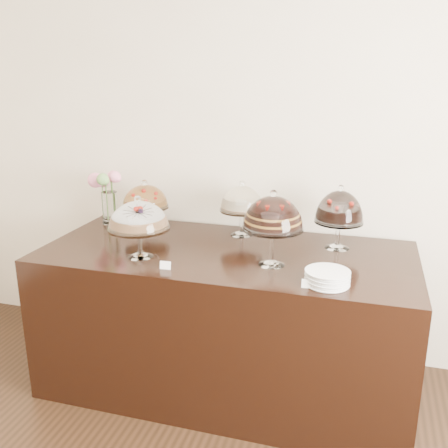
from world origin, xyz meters
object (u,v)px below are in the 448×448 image
(cake_stand_cheesecake, at_px, (242,201))
(plate_stack, at_px, (327,278))
(cake_stand_choco_layer, at_px, (273,215))
(cake_stand_fruit_tart, at_px, (145,198))
(flower_vase, at_px, (106,191))
(cake_stand_sugar_sponge, at_px, (138,218))
(cake_stand_dark_choco, at_px, (339,209))
(display_counter, at_px, (226,319))

(cake_stand_cheesecake, height_order, plate_stack, cake_stand_cheesecake)
(cake_stand_choco_layer, bearing_deg, cake_stand_fruit_tart, 155.79)
(cake_stand_cheesecake, xyz_separation_m, flower_vase, (-0.97, 0.01, -0.00))
(cake_stand_fruit_tart, bearing_deg, flower_vase, 171.69)
(cake_stand_sugar_sponge, height_order, cake_stand_fruit_tart, cake_stand_sugar_sponge)
(flower_vase, distance_m, plate_stack, 1.73)
(cake_stand_dark_choco, distance_m, cake_stand_fruit_tart, 1.28)
(cake_stand_fruit_tart, bearing_deg, cake_stand_choco_layer, -24.21)
(cake_stand_sugar_sponge, height_order, plate_stack, cake_stand_sugar_sponge)
(flower_vase, bearing_deg, cake_stand_choco_layer, -20.52)
(cake_stand_dark_choco, bearing_deg, cake_stand_choco_layer, -130.48)
(cake_stand_choco_layer, bearing_deg, display_counter, 153.90)
(display_counter, xyz_separation_m, cake_stand_choco_layer, (0.30, -0.15, 0.73))
(display_counter, relative_size, flower_vase, 5.83)
(cake_stand_dark_choco, bearing_deg, display_counter, -159.59)
(cake_stand_choco_layer, xyz_separation_m, plate_stack, (0.32, -0.19, -0.25))
(cake_stand_dark_choco, bearing_deg, flower_vase, 176.71)
(display_counter, bearing_deg, flower_vase, 161.33)
(cake_stand_sugar_sponge, height_order, flower_vase, flower_vase)
(cake_stand_sugar_sponge, distance_m, cake_stand_choco_layer, 0.76)
(cake_stand_cheesecake, bearing_deg, flower_vase, 179.61)
(cake_stand_cheesecake, bearing_deg, cake_stand_fruit_tart, -176.59)
(cake_stand_sugar_sponge, relative_size, cake_stand_fruit_tart, 1.08)
(cake_stand_sugar_sponge, xyz_separation_m, cake_stand_cheesecake, (0.46, 0.56, -0.00))
(cake_stand_fruit_tart, relative_size, flower_vase, 0.89)
(display_counter, xyz_separation_m, flower_vase, (-0.96, 0.33, 0.68))
(cake_stand_cheesecake, bearing_deg, display_counter, -92.00)
(cake_stand_choco_layer, bearing_deg, cake_stand_cheesecake, 121.97)
(cake_stand_cheesecake, distance_m, flower_vase, 0.97)
(flower_vase, bearing_deg, cake_stand_fruit_tart, -8.31)
(display_counter, distance_m, cake_stand_fruit_tart, 0.97)
(plate_stack, bearing_deg, cake_stand_sugar_sponge, 174.63)
(cake_stand_sugar_sponge, height_order, cake_stand_cheesecake, same)
(cake_stand_sugar_sponge, xyz_separation_m, cake_stand_dark_choco, (1.08, 0.47, 0.01))
(cake_stand_choco_layer, xyz_separation_m, cake_stand_cheesecake, (-0.29, 0.47, -0.05))
(display_counter, bearing_deg, cake_stand_sugar_sponge, -152.06)
(display_counter, relative_size, cake_stand_sugar_sponge, 6.08)
(display_counter, relative_size, cake_stand_choco_layer, 5.20)
(cake_stand_cheesecake, distance_m, plate_stack, 0.92)
(cake_stand_choco_layer, height_order, flower_vase, cake_stand_choco_layer)
(cake_stand_fruit_tart, bearing_deg, cake_stand_sugar_sponge, -68.74)
(cake_stand_fruit_tart, distance_m, flower_vase, 0.32)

